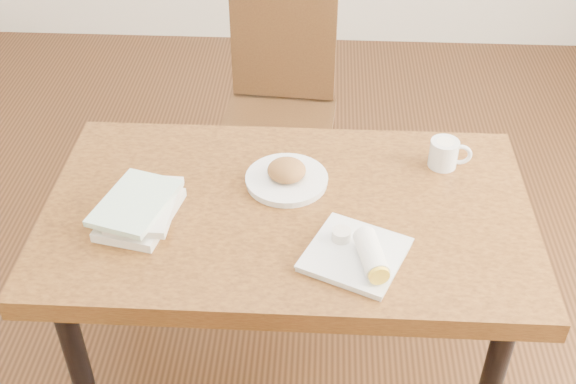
{
  "coord_description": "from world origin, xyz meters",
  "views": [
    {
      "loc": [
        0.08,
        -1.49,
        1.99
      ],
      "look_at": [
        0.0,
        0.0,
        0.8
      ],
      "focal_mm": 45.0,
      "sensor_mm": 36.0,
      "label": 1
    }
  ],
  "objects_px": {
    "plate_scone": "(287,176)",
    "coffee_mug": "(445,153)",
    "table": "(288,230)",
    "chair_far": "(280,99)",
    "plate_burrito": "(360,254)",
    "book_stack": "(140,208)"
  },
  "relations": [
    {
      "from": "chair_far",
      "to": "book_stack",
      "type": "xyz_separation_m",
      "value": [
        -0.3,
        -0.95,
        0.23
      ]
    },
    {
      "from": "coffee_mug",
      "to": "plate_burrito",
      "type": "distance_m",
      "value": 0.48
    },
    {
      "from": "coffee_mug",
      "to": "book_stack",
      "type": "bearing_deg",
      "value": -161.38
    },
    {
      "from": "plate_scone",
      "to": "book_stack",
      "type": "distance_m",
      "value": 0.41
    },
    {
      "from": "table",
      "to": "plate_scone",
      "type": "xyz_separation_m",
      "value": [
        -0.01,
        0.1,
        0.11
      ]
    },
    {
      "from": "table",
      "to": "chair_far",
      "type": "xyz_separation_m",
      "value": [
        -0.08,
        0.89,
        -0.12
      ]
    },
    {
      "from": "plate_scone",
      "to": "coffee_mug",
      "type": "height_order",
      "value": "coffee_mug"
    },
    {
      "from": "chair_far",
      "to": "book_stack",
      "type": "relative_size",
      "value": 3.46
    },
    {
      "from": "table",
      "to": "chair_far",
      "type": "bearing_deg",
      "value": 95.04
    },
    {
      "from": "chair_far",
      "to": "plate_scone",
      "type": "xyz_separation_m",
      "value": [
        0.07,
        -0.78,
        0.22
      ]
    },
    {
      "from": "plate_scone",
      "to": "chair_far",
      "type": "bearing_deg",
      "value": 95.04
    },
    {
      "from": "coffee_mug",
      "to": "chair_far",
      "type": "bearing_deg",
      "value": 127.33
    },
    {
      "from": "chair_far",
      "to": "plate_burrito",
      "type": "xyz_separation_m",
      "value": [
        0.27,
        -1.09,
        0.22
      ]
    },
    {
      "from": "table",
      "to": "plate_scone",
      "type": "bearing_deg",
      "value": 95.06
    },
    {
      "from": "plate_scone",
      "to": "table",
      "type": "bearing_deg",
      "value": -84.94
    },
    {
      "from": "chair_far",
      "to": "coffee_mug",
      "type": "bearing_deg",
      "value": -52.67
    },
    {
      "from": "plate_scone",
      "to": "coffee_mug",
      "type": "xyz_separation_m",
      "value": [
        0.45,
        0.11,
        0.02
      ]
    },
    {
      "from": "coffee_mug",
      "to": "plate_burrito",
      "type": "bearing_deg",
      "value": -121.41
    },
    {
      "from": "chair_far",
      "to": "plate_burrito",
      "type": "relative_size",
      "value": 3.2
    },
    {
      "from": "plate_scone",
      "to": "plate_burrito",
      "type": "relative_size",
      "value": 0.78
    },
    {
      "from": "book_stack",
      "to": "table",
      "type": "bearing_deg",
      "value": 9.69
    },
    {
      "from": "plate_burrito",
      "to": "book_stack",
      "type": "height_order",
      "value": "plate_burrito"
    }
  ]
}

